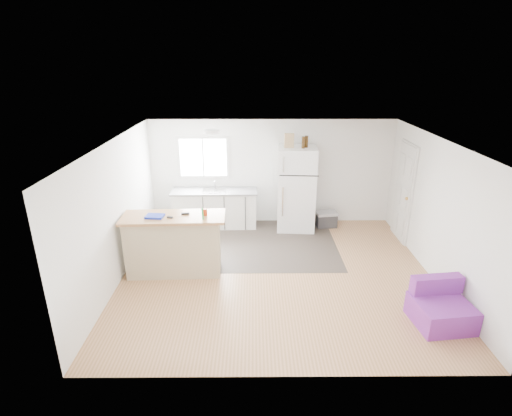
{
  "coord_description": "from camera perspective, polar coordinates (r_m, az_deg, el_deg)",
  "views": [
    {
      "loc": [
        -0.41,
        -6.34,
        3.67
      ],
      "look_at": [
        -0.37,
        0.7,
        1.0
      ],
      "focal_mm": 28.0,
      "sensor_mm": 36.0,
      "label": 1
    }
  ],
  "objects": [
    {
      "name": "kitchen_cabinets",
      "position": [
        9.17,
        -5.88,
        -0.0
      ],
      "size": [
        1.93,
        0.63,
        1.13
      ],
      "rotation": [
        0.0,
        0.0,
        0.02
      ],
      "color": "white",
      "rests_on": "floor"
    },
    {
      "name": "refrigerator",
      "position": [
        8.92,
        5.79,
        2.77
      ],
      "size": [
        0.87,
        0.83,
        1.87
      ],
      "rotation": [
        0.0,
        0.0,
        -0.07
      ],
      "color": "white",
      "rests_on": "floor"
    },
    {
      "name": "bottle_right",
      "position": [
        8.64,
        7.23,
        9.39
      ],
      "size": [
        0.08,
        0.08,
        0.25
      ],
      "primitive_type": "cylinder",
      "rotation": [
        0.0,
        0.0,
        0.09
      ],
      "color": "#37210A",
      "rests_on": "refrigerator"
    },
    {
      "name": "vinyl_zone",
      "position": [
        8.43,
        -2.45,
        -5.06
      ],
      "size": [
        4.05,
        2.5,
        0.0
      ],
      "primitive_type": "cube",
      "color": "#322925",
      "rests_on": "floor"
    },
    {
      "name": "window",
      "position": [
        9.14,
        -7.55,
        7.17
      ],
      "size": [
        1.18,
        0.06,
        0.98
      ],
      "color": "white",
      "rests_on": "back_wall"
    },
    {
      "name": "interior_door",
      "position": [
        8.89,
        20.34,
        2.06
      ],
      "size": [
        0.11,
        0.92,
        2.1
      ],
      "color": "white",
      "rests_on": "right_wall"
    },
    {
      "name": "cleaner_jug",
      "position": [
        7.34,
        -9.02,
        -8.33
      ],
      "size": [
        0.16,
        0.14,
        0.3
      ],
      "rotation": [
        0.0,
        0.0,
        -0.33
      ],
      "color": "white",
      "rests_on": "floor"
    },
    {
      "name": "tool_a",
      "position": [
        7.07,
        -10.06,
        -0.79
      ],
      "size": [
        0.14,
        0.06,
        0.03
      ],
      "primitive_type": "cube",
      "rotation": [
        0.0,
        0.0,
        0.08
      ],
      "color": "black",
      "rests_on": "peninsula"
    },
    {
      "name": "cooler",
      "position": [
        9.32,
        10.0,
        -1.56
      ],
      "size": [
        0.51,
        0.38,
        0.36
      ],
      "rotation": [
        0.0,
        0.0,
        0.14
      ],
      "color": "#313133",
      "rests_on": "floor"
    },
    {
      "name": "tool_b",
      "position": [
        6.97,
        -12.2,
        -1.3
      ],
      "size": [
        0.11,
        0.07,
        0.03
      ],
      "primitive_type": "cube",
      "rotation": [
        0.0,
        0.0,
        -0.34
      ],
      "color": "black",
      "rests_on": "peninsula"
    },
    {
      "name": "room",
      "position": [
        6.81,
        3.15,
        -0.54
      ],
      "size": [
        5.51,
        5.01,
        2.41
      ],
      "color": "#9B6B41",
      "rests_on": "ground"
    },
    {
      "name": "bottle_left",
      "position": [
        8.55,
        6.78,
        9.29
      ],
      "size": [
        0.07,
        0.07,
        0.25
      ],
      "primitive_type": "cylinder",
      "rotation": [
        0.0,
        0.0,
        0.04
      ],
      "color": "#37210A",
      "rests_on": "refrigerator"
    },
    {
      "name": "purple_seat",
      "position": [
        6.59,
        24.85,
        -12.88
      ],
      "size": [
        0.85,
        0.81,
        0.63
      ],
      "rotation": [
        0.0,
        0.0,
        0.12
      ],
      "color": "#7B2D95",
      "rests_on": "floor"
    },
    {
      "name": "blue_tray",
      "position": [
        7.06,
        -14.26,
        -1.15
      ],
      "size": [
        0.32,
        0.25,
        0.04
      ],
      "primitive_type": "cube",
      "rotation": [
        0.0,
        0.0,
        -0.11
      ],
      "color": "#1225B1",
      "rests_on": "peninsula"
    },
    {
      "name": "ceiling_fixture",
      "position": [
        7.69,
        -6.34,
        10.82
      ],
      "size": [
        0.3,
        0.3,
        0.07
      ],
      "primitive_type": "cylinder",
      "color": "white",
      "rests_on": "ceiling"
    },
    {
      "name": "mop",
      "position": [
        7.21,
        -7.93,
        -7.93
      ],
      "size": [
        0.22,
        0.37,
        1.33
      ],
      "rotation": [
        0.0,
        0.0,
        -0.03
      ],
      "color": "green",
      "rests_on": "floor"
    },
    {
      "name": "cardboard_box",
      "position": [
        8.59,
        4.75,
        9.58
      ],
      "size": [
        0.2,
        0.11,
        0.3
      ],
      "primitive_type": "cube",
      "rotation": [
        0.0,
        0.0,
        0.03
      ],
      "color": "tan",
      "rests_on": "refrigerator"
    },
    {
      "name": "red_cup",
      "position": [
        6.97,
        -7.32,
        -0.57
      ],
      "size": [
        0.08,
        0.08,
        0.12
      ],
      "primitive_type": "cylinder",
      "rotation": [
        0.0,
        0.0,
        -0.03
      ],
      "color": "#B72D0B",
      "rests_on": "peninsula"
    },
    {
      "name": "peninsula",
      "position": [
        7.27,
        -11.66,
        -5.08
      ],
      "size": [
        1.81,
        0.75,
        1.1
      ],
      "rotation": [
        0.0,
        0.0,
        0.04
      ],
      "color": "beige",
      "rests_on": "floor"
    }
  ]
}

